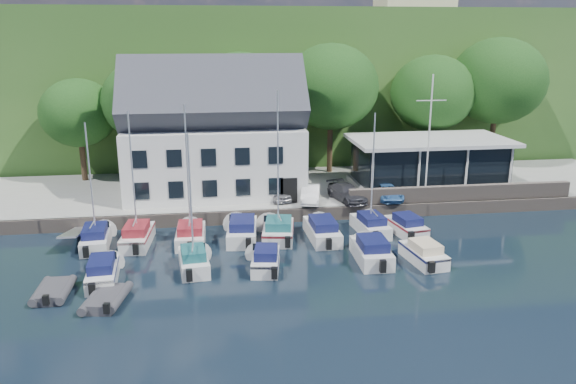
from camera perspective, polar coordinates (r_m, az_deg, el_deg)
name	(u,v)px	position (r m, az deg, el deg)	size (l,w,h in m)	color
ground	(345,283)	(32.46, 5.86, -9.14)	(180.00, 180.00, 0.00)	black
quay	(298,191)	(48.42, 1.02, 0.10)	(60.00, 13.00, 1.00)	#959690
quay_face	(311,214)	(42.29, 2.38, -2.28)	(60.00, 0.30, 1.00)	#675B53
hillside	(255,69)	(90.98, -3.40, 12.32)	(160.00, 75.00, 16.00)	#254A1B
field_patch	(297,17)	(99.71, 0.93, 17.35)	(50.00, 30.00, 0.30)	#616C36
harbor_building	(214,140)	(45.78, -7.48, 5.28)	(14.40, 8.20, 8.70)	silver
club_pavilion	(428,162)	(49.28, 14.07, 2.96)	(13.20, 7.20, 4.10)	black
seawall	(461,193)	(45.94, 17.20, -0.08)	(18.00, 0.50, 1.20)	#675B53
gangway	(79,241)	(40.99, -20.50, -4.67)	(1.20, 6.00, 1.40)	silver
car_silver	(277,192)	(44.12, -1.11, 0.01)	(1.43, 3.54, 1.21)	#A3A3A7
car_white	(310,194)	(43.51, 2.30, -0.17)	(1.38, 3.96, 1.30)	silver
car_dgrey	(347,193)	(44.03, 6.01, -0.08)	(1.77, 4.35, 1.26)	#333238
car_blue	(387,191)	(44.90, 10.05, 0.05)	(1.41, 3.57, 1.22)	#305D95
flagpole	(429,139)	(44.41, 14.12, 5.27)	(2.33, 0.20, 9.71)	silver
tree_0	(80,130)	(52.40, -20.36, 5.90)	(6.55, 6.55, 8.95)	#123610
tree_1	(148,122)	(50.57, -14.07, 6.95)	(7.65, 7.65, 10.45)	#123610
tree_2	(241,114)	(51.80, -4.82, 7.92)	(8.09, 8.09, 11.06)	#123610
tree_3	(331,109)	(52.21, 4.35, 8.41)	(8.65, 8.65, 11.82)	#123610
tree_4	(431,113)	(55.18, 14.35, 7.80)	(7.86, 7.86, 10.74)	#123610
tree_5	(496,103)	(57.99, 20.34, 8.47)	(9.01, 9.01, 12.31)	#123610
boat_r1_0	(91,181)	(38.31, -19.42, 1.03)	(1.86, 6.31, 8.91)	silver
boat_r1_1	(133,178)	(37.75, -15.48, 1.39)	(1.86, 6.06, 9.22)	silver
boat_r1_2	(188,181)	(37.34, -10.13, 1.15)	(2.07, 5.71, 8.68)	silver
boat_r1_3	(242,228)	(38.60, -4.68, -3.69)	(2.12, 6.48, 1.56)	silver
boat_r1_4	(278,174)	(37.38, -1.02, 1.84)	(2.20, 5.67, 9.22)	silver
boat_r1_5	(322,228)	(38.67, 3.49, -3.67)	(2.01, 6.67, 1.51)	silver
boat_r1_6	(373,173)	(39.09, 8.59, 1.91)	(1.88, 5.75, 8.72)	silver
boat_r1_7	(406,224)	(40.34, 11.92, -3.21)	(1.81, 5.30, 1.44)	silver
boat_r2_0	(103,269)	(33.93, -18.31, -7.44)	(1.73, 5.99, 1.44)	silver
boat_r2_1	(191,199)	(32.87, -9.86, -0.68)	(1.78, 5.19, 8.90)	silver
boat_r2_2	(266,258)	(33.83, -2.27, -6.69)	(1.71, 4.97, 1.42)	silver
boat_r2_3	(371,249)	(35.32, 8.47, -5.73)	(2.08, 5.91, 1.56)	silver
boat_r2_4	(424,251)	(35.75, 13.62, -5.89)	(1.81, 5.20, 1.40)	silver
dinghy_0	(53,289)	(33.18, -22.74, -9.12)	(1.88, 3.13, 0.73)	#353539
dinghy_1	(106,297)	(31.30, -17.97, -10.12)	(1.94, 3.24, 0.76)	#353539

